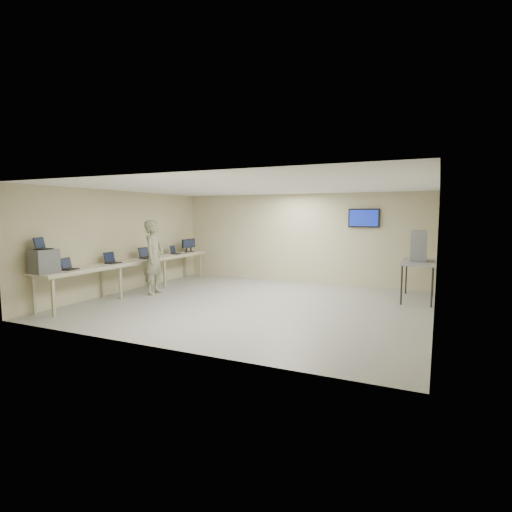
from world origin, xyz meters
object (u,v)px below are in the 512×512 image
at_px(workbench, 135,263).
at_px(soldier, 154,257).
at_px(equipment_box, 44,261).
at_px(side_table, 419,264).

distance_m(workbench, soldier, 0.66).
bearing_deg(soldier, equipment_box, 152.00).
distance_m(workbench, side_table, 7.50).
xyz_separation_m(equipment_box, soldier, (0.70, 2.77, -0.15)).
height_order(equipment_box, side_table, equipment_box).
distance_m(equipment_box, soldier, 2.86).
height_order(workbench, soldier, soldier).
relative_size(workbench, side_table, 3.64).
bearing_deg(side_table, workbench, -163.30).
bearing_deg(side_table, equipment_box, -145.91).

